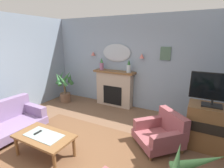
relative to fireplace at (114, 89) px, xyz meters
name	(u,v)px	position (x,y,z in m)	size (l,w,h in m)	color
floor	(68,164)	(0.49, -2.80, -0.62)	(6.47, 6.93, 0.10)	brown
wall_back	(132,63)	(0.49, 0.22, 0.84)	(6.47, 0.10, 2.82)	#8C9EB2
patterned_rug	(75,155)	(0.49, -2.60, -0.56)	(3.20, 2.40, 0.01)	brown
fireplace	(114,89)	(0.00, 0.00, 0.00)	(1.36, 0.36, 1.16)	tan
mantel_vase_left	(102,65)	(-0.45, -0.03, 0.76)	(0.13, 0.13, 0.39)	#9E6084
mantel_vase_centre	(129,67)	(0.50, -0.03, 0.76)	(0.13, 0.13, 0.39)	silver
wall_mirror	(116,53)	(0.00, 0.14, 1.14)	(0.96, 0.06, 0.56)	#B2BCC6
wall_sconce_left	(93,53)	(-0.85, 0.09, 1.09)	(0.14, 0.14, 0.14)	#D17066
wall_sconce_right	(142,56)	(0.85, 0.09, 1.09)	(0.14, 0.14, 0.14)	#D17066
framed_picture	(165,54)	(1.50, 0.15, 1.18)	(0.28, 0.03, 0.36)	#4C6B56
coffee_table	(44,138)	(0.02, -2.86, -0.19)	(1.10, 0.60, 0.45)	brown
tv_remote	(38,133)	(-0.14, -2.86, -0.12)	(0.04, 0.16, 0.02)	black
floral_couch	(0,124)	(-1.35, -2.87, -0.25)	(0.90, 1.74, 0.76)	gray
armchair_by_coffee_table	(162,132)	(1.87, -1.50, -0.27)	(1.15, 1.15, 0.71)	#934C51
tv_cabinet	(208,127)	(2.68, -1.11, -0.12)	(0.80, 0.57, 0.90)	brown
tv_flatscreen	(214,89)	(2.68, -1.13, 0.68)	(0.84, 0.24, 0.65)	black
potted_plant_tall_palm	(65,87)	(-1.64, -0.53, -0.02)	(0.68, 0.69, 1.08)	brown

